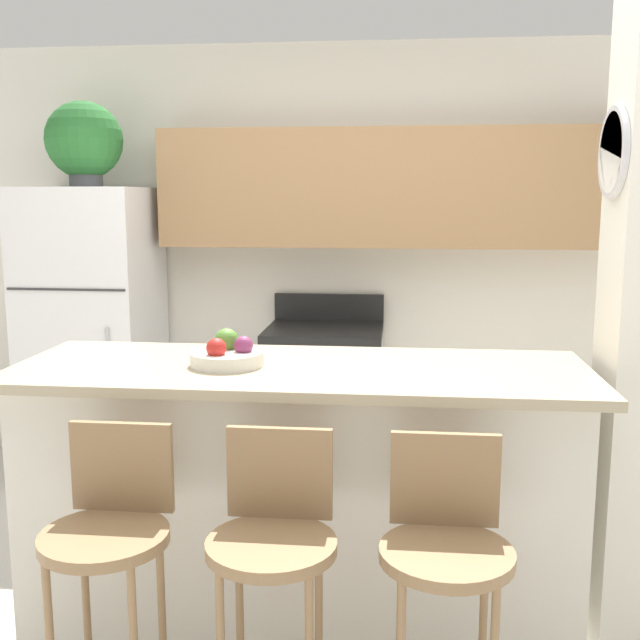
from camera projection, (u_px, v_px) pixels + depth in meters
ground_plane at (301, 639)px, 2.83m from camera, size 14.00×14.00×0.00m
wall_back at (362, 231)px, 4.46m from camera, size 5.60×0.38×2.55m
counter_bar at (300, 506)px, 2.74m from camera, size 2.04×0.73×1.06m
refrigerator at (94, 334)px, 4.41m from camera, size 0.70×0.69×1.71m
stove_range at (324, 403)px, 4.37m from camera, size 0.67×0.61×1.07m
bar_stool_left at (110, 539)px, 2.20m from camera, size 0.37×0.37×0.98m
bar_stool_mid at (274, 547)px, 2.15m from camera, size 0.37×0.37×0.98m
bar_stool_right at (445, 556)px, 2.10m from camera, size 0.37×0.37×0.98m
potted_plant_on_fridge at (84, 142)px, 4.22m from camera, size 0.43×0.43×0.48m
fruit_bowl at (227, 354)px, 2.66m from camera, size 0.26×0.26×0.12m
trash_bin at (180, 459)px, 4.22m from camera, size 0.28×0.28×0.38m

